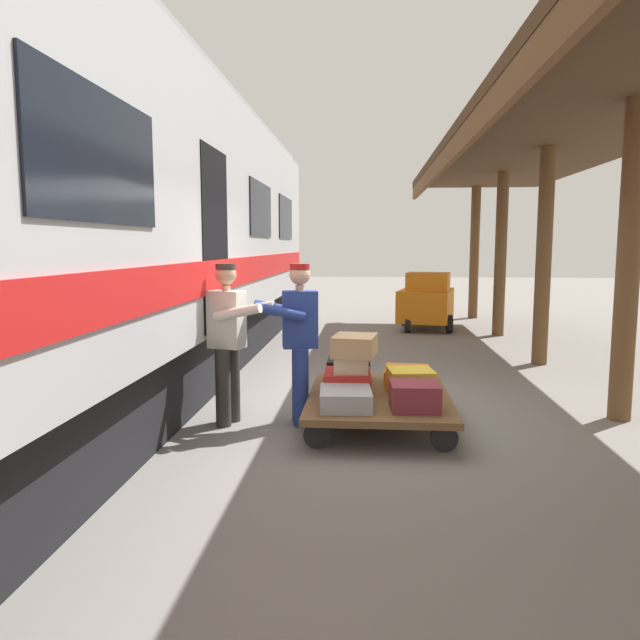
{
  "coord_description": "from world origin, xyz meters",
  "views": [
    {
      "loc": [
        0.21,
        6.66,
        1.89
      ],
      "look_at": [
        0.68,
        0.7,
        1.15
      ],
      "focal_mm": 33.93,
      "sensor_mm": 36.0,
      "label": 1
    }
  ],
  "objects_px": {
    "train_car": "(85,230)",
    "suitcase_yellow_case": "(411,382)",
    "suitcase_black_hardshell": "(349,370)",
    "luggage_cart": "(379,398)",
    "suitcase_burgundy_valise": "(415,396)",
    "suitcase_tan_vintage": "(355,346)",
    "baggage_tug": "(426,302)",
    "suitcase_red_plastic": "(348,382)",
    "suitcase_orange_carryall": "(407,376)",
    "suitcase_gray_aluminum": "(346,398)",
    "suitcase_cream_canvas": "(351,364)",
    "porter_by_door": "(229,338)",
    "porter_in_overalls": "(298,338)"
  },
  "relations": [
    {
      "from": "suitcase_orange_carryall",
      "to": "suitcase_burgundy_valise",
      "type": "xyz_separation_m",
      "value": [
        0.0,
        1.11,
        0.04
      ]
    },
    {
      "from": "luggage_cart",
      "to": "suitcase_red_plastic",
      "type": "bearing_deg",
      "value": 0.0
    },
    {
      "from": "train_car",
      "to": "suitcase_burgundy_valise",
      "type": "distance_m",
      "value": 4.1
    },
    {
      "from": "luggage_cart",
      "to": "suitcase_gray_aluminum",
      "type": "height_order",
      "value": "suitcase_gray_aluminum"
    },
    {
      "from": "suitcase_tan_vintage",
      "to": "baggage_tug",
      "type": "relative_size",
      "value": 0.27
    },
    {
      "from": "train_car",
      "to": "suitcase_gray_aluminum",
      "type": "bearing_deg",
      "value": 162.33
    },
    {
      "from": "suitcase_cream_canvas",
      "to": "suitcase_tan_vintage",
      "type": "xyz_separation_m",
      "value": [
        -0.04,
        -0.0,
        0.19
      ]
    },
    {
      "from": "suitcase_black_hardshell",
      "to": "suitcase_tan_vintage",
      "type": "xyz_separation_m",
      "value": [
        -0.07,
        0.57,
        0.39
      ]
    },
    {
      "from": "luggage_cart",
      "to": "suitcase_orange_carryall",
      "type": "distance_m",
      "value": 0.66
    },
    {
      "from": "suitcase_cream_canvas",
      "to": "baggage_tug",
      "type": "distance_m",
      "value": 7.61
    },
    {
      "from": "suitcase_black_hardshell",
      "to": "baggage_tug",
      "type": "distance_m",
      "value": 7.05
    },
    {
      "from": "suitcase_cream_canvas",
      "to": "suitcase_black_hardshell",
      "type": "bearing_deg",
      "value": -86.57
    },
    {
      "from": "baggage_tug",
      "to": "suitcase_tan_vintage",
      "type": "bearing_deg",
      "value": 78.96
    },
    {
      "from": "suitcase_burgundy_valise",
      "to": "suitcase_cream_canvas",
      "type": "height_order",
      "value": "suitcase_cream_canvas"
    },
    {
      "from": "suitcase_burgundy_valise",
      "to": "porter_in_overalls",
      "type": "distance_m",
      "value": 1.38
    },
    {
      "from": "luggage_cart",
      "to": "suitcase_orange_carryall",
      "type": "xyz_separation_m",
      "value": [
        -0.33,
        -0.55,
        0.13
      ]
    },
    {
      "from": "suitcase_orange_carryall",
      "to": "suitcase_cream_canvas",
      "type": "distance_m",
      "value": 0.88
    },
    {
      "from": "suitcase_burgundy_valise",
      "to": "porter_by_door",
      "type": "relative_size",
      "value": 0.27
    },
    {
      "from": "suitcase_tan_vintage",
      "to": "luggage_cart",
      "type": "bearing_deg",
      "value": -176.43
    },
    {
      "from": "train_car",
      "to": "porter_in_overalls",
      "type": "xyz_separation_m",
      "value": [
        -2.47,
        0.42,
        -1.14
      ]
    },
    {
      "from": "porter_by_door",
      "to": "train_car",
      "type": "bearing_deg",
      "value": -15.84
    },
    {
      "from": "suitcase_red_plastic",
      "to": "suitcase_black_hardshell",
      "type": "relative_size",
      "value": 1.12
    },
    {
      "from": "suitcase_orange_carryall",
      "to": "suitcase_yellow_case",
      "type": "bearing_deg",
      "value": 90.0
    },
    {
      "from": "suitcase_gray_aluminum",
      "to": "suitcase_yellow_case",
      "type": "relative_size",
      "value": 1.26
    },
    {
      "from": "suitcase_red_plastic",
      "to": "suitcase_burgundy_valise",
      "type": "relative_size",
      "value": 1.22
    },
    {
      "from": "suitcase_cream_canvas",
      "to": "baggage_tug",
      "type": "height_order",
      "value": "baggage_tug"
    },
    {
      "from": "suitcase_black_hardshell",
      "to": "porter_in_overalls",
      "type": "bearing_deg",
      "value": 47.56
    },
    {
      "from": "suitcase_yellow_case",
      "to": "suitcase_cream_canvas",
      "type": "bearing_deg",
      "value": 1.91
    },
    {
      "from": "suitcase_yellow_case",
      "to": "baggage_tug",
      "type": "xyz_separation_m",
      "value": [
        -0.86,
        -7.44,
        0.16
      ]
    },
    {
      "from": "suitcase_red_plastic",
      "to": "porter_by_door",
      "type": "xyz_separation_m",
      "value": [
        1.25,
        0.1,
        0.48
      ]
    },
    {
      "from": "suitcase_black_hardshell",
      "to": "suitcase_cream_canvas",
      "type": "distance_m",
      "value": 0.61
    },
    {
      "from": "luggage_cart",
      "to": "suitcase_burgundy_valise",
      "type": "height_order",
      "value": "suitcase_burgundy_valise"
    },
    {
      "from": "suitcase_gray_aluminum",
      "to": "suitcase_cream_canvas",
      "type": "relative_size",
      "value": 1.53
    },
    {
      "from": "suitcase_tan_vintage",
      "to": "train_car",
      "type": "bearing_deg",
      "value": -7.72
    },
    {
      "from": "luggage_cart",
      "to": "suitcase_red_plastic",
      "type": "relative_size",
      "value": 3.61
    },
    {
      "from": "suitcase_orange_carryall",
      "to": "suitcase_red_plastic",
      "type": "relative_size",
      "value": 1.06
    },
    {
      "from": "suitcase_orange_carryall",
      "to": "baggage_tug",
      "type": "height_order",
      "value": "baggage_tug"
    },
    {
      "from": "suitcase_yellow_case",
      "to": "porter_by_door",
      "type": "height_order",
      "value": "porter_by_door"
    },
    {
      "from": "suitcase_red_plastic",
      "to": "suitcase_black_hardshell",
      "type": "distance_m",
      "value": 0.55
    },
    {
      "from": "suitcase_yellow_case",
      "to": "suitcase_cream_canvas",
      "type": "distance_m",
      "value": 0.66
    },
    {
      "from": "train_car",
      "to": "suitcase_cream_canvas",
      "type": "height_order",
      "value": "train_car"
    },
    {
      "from": "suitcase_yellow_case",
      "to": "suitcase_black_hardshell",
      "type": "height_order",
      "value": "suitcase_yellow_case"
    },
    {
      "from": "suitcase_gray_aluminum",
      "to": "porter_in_overalls",
      "type": "relative_size",
      "value": 0.34
    },
    {
      "from": "suitcase_orange_carryall",
      "to": "baggage_tug",
      "type": "distance_m",
      "value": 6.94
    },
    {
      "from": "train_car",
      "to": "suitcase_yellow_case",
      "type": "bearing_deg",
      "value": 173.77
    },
    {
      "from": "suitcase_burgundy_valise",
      "to": "suitcase_yellow_case",
      "type": "relative_size",
      "value": 1.0
    },
    {
      "from": "luggage_cart",
      "to": "suitcase_black_hardshell",
      "type": "height_order",
      "value": "suitcase_black_hardshell"
    },
    {
      "from": "suitcase_red_plastic",
      "to": "suitcase_burgundy_valise",
      "type": "bearing_deg",
      "value": 140.13
    },
    {
      "from": "suitcase_red_plastic",
      "to": "porter_by_door",
      "type": "bearing_deg",
      "value": 4.37
    },
    {
      "from": "suitcase_black_hardshell",
      "to": "luggage_cart",
      "type": "bearing_deg",
      "value": 120.9
    }
  ]
}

